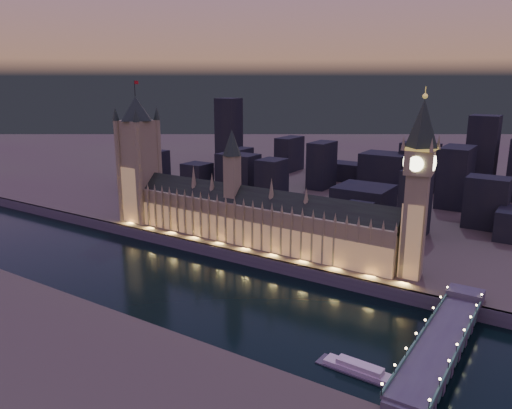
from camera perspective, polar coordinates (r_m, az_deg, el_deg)
The scene contains 9 objects.
ground_plane at distance 305.35m, azimuth -6.50°, elevation -8.97°, with size 2000.00×2000.00×0.00m, color black.
north_bank at distance 765.55m, azimuth 19.06°, elevation 4.88°, with size 2000.00×960.00×8.00m, color #4E3C3B.
embankment_wall at distance 334.04m, azimuth -2.04°, elevation -6.04°, with size 2000.00×2.50×8.00m, color #47404F.
palace_of_westminster at distance 343.44m, azimuth -0.11°, elevation -1.53°, with size 202.00×22.22×78.00m.
victoria_tower at distance 405.25m, azimuth -13.29°, elevation 5.75°, with size 31.68×31.68×109.83m.
elizabeth_tower at distance 290.84m, azimuth 18.09°, elevation 3.25°, with size 18.00×18.00×107.63m.
westminster_bridge at distance 243.69m, azimuth 20.50°, elevation -14.69°, with size 17.55×113.00×15.90m.
river_boat at distance 224.59m, azimuth 11.76°, elevation -17.99°, with size 37.96×10.53×4.50m.
city_backdrop at distance 493.28m, azimuth 15.69°, elevation 3.45°, with size 494.93×215.63×86.29m.
Camera 1 is at (180.20, -214.79, 120.96)m, focal length 35.00 mm.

